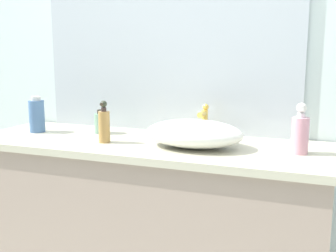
{
  "coord_description": "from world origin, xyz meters",
  "views": [
    {
      "loc": [
        0.6,
        -1.2,
        1.24
      ],
      "look_at": [
        0.01,
        0.4,
        0.93
      ],
      "focal_mm": 43.29,
      "sensor_mm": 36.0,
      "label": 1
    }
  ],
  "objects_px": {
    "lotion_bottle": "(104,125)",
    "spray_can": "(102,123)",
    "soap_dispenser": "(300,133)",
    "perfume_bottle": "(37,115)",
    "sink_basin": "(194,133)"
  },
  "relations": [
    {
      "from": "lotion_bottle",
      "to": "spray_can",
      "type": "distance_m",
      "value": 0.21
    },
    {
      "from": "soap_dispenser",
      "to": "spray_can",
      "type": "relative_size",
      "value": 1.72
    },
    {
      "from": "perfume_bottle",
      "to": "spray_can",
      "type": "xyz_separation_m",
      "value": [
        0.32,
        0.08,
        -0.03
      ]
    },
    {
      "from": "spray_can",
      "to": "sink_basin",
      "type": "bearing_deg",
      "value": -13.77
    },
    {
      "from": "soap_dispenser",
      "to": "lotion_bottle",
      "type": "relative_size",
      "value": 1.08
    },
    {
      "from": "spray_can",
      "to": "perfume_bottle",
      "type": "bearing_deg",
      "value": -165.37
    },
    {
      "from": "sink_basin",
      "to": "spray_can",
      "type": "relative_size",
      "value": 3.58
    },
    {
      "from": "lotion_bottle",
      "to": "spray_can",
      "type": "xyz_separation_m",
      "value": [
        -0.12,
        0.18,
        -0.03
      ]
    },
    {
      "from": "sink_basin",
      "to": "perfume_bottle",
      "type": "xyz_separation_m",
      "value": [
        -0.83,
        0.04,
        0.03
      ]
    },
    {
      "from": "spray_can",
      "to": "lotion_bottle",
      "type": "bearing_deg",
      "value": -57.19
    },
    {
      "from": "perfume_bottle",
      "to": "spray_can",
      "type": "relative_size",
      "value": 1.53
    },
    {
      "from": "sink_basin",
      "to": "soap_dispenser",
      "type": "relative_size",
      "value": 2.08
    },
    {
      "from": "sink_basin",
      "to": "lotion_bottle",
      "type": "distance_m",
      "value": 0.4
    },
    {
      "from": "lotion_bottle",
      "to": "perfume_bottle",
      "type": "distance_m",
      "value": 0.44
    },
    {
      "from": "lotion_bottle",
      "to": "perfume_bottle",
      "type": "relative_size",
      "value": 1.04
    }
  ]
}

